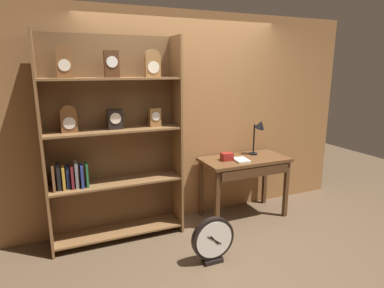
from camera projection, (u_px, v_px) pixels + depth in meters
The scene contains 8 objects.
ground_plane at pixel (230, 264), 3.26m from camera, with size 10.00×10.00×0.00m, color brown.
back_wood_panel at pixel (183, 119), 4.10m from camera, with size 4.80×0.05×2.60m, color #9E6B3D.
bookshelf at pixel (111, 140), 3.54m from camera, with size 1.46×0.35×2.27m.
workbench at pixel (245, 167), 4.18m from camera, with size 1.11×0.57×0.80m.
desk_lamp at pixel (259, 129), 4.26m from camera, with size 0.20×0.20×0.48m.
toolbox_small at pixel (227, 157), 4.07m from camera, with size 0.14×0.10×0.10m, color maroon.
open_repair_manual at pixel (241, 160), 4.04m from camera, with size 0.16×0.22×0.03m, color silver.
round_clock_large at pixel (213, 240), 3.25m from camera, with size 0.45×0.11×0.49m.
Camera 1 is at (-1.50, -2.51, 1.93)m, focal length 30.36 mm.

